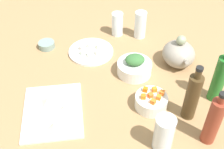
% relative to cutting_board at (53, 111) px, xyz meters
% --- Properties ---
extents(tabletop, '(1.90, 1.90, 0.03)m').
position_rel_cutting_board_xyz_m(tabletop, '(-0.12, 0.26, -0.02)').
color(tabletop, '#9C764D').
rests_on(tabletop, ground).
extents(cutting_board, '(0.30, 0.25, 0.01)m').
position_rel_cutting_board_xyz_m(cutting_board, '(0.00, 0.00, 0.00)').
color(cutting_board, silver).
rests_on(cutting_board, tabletop).
extents(plate_tofu, '(0.22, 0.22, 0.01)m').
position_rel_cutting_board_xyz_m(plate_tofu, '(-0.35, 0.20, 0.00)').
color(plate_tofu, white).
rests_on(plate_tofu, tabletop).
extents(bowl_greens, '(0.16, 0.16, 0.06)m').
position_rel_cutting_board_xyz_m(bowl_greens, '(-0.16, 0.38, 0.02)').
color(bowl_greens, white).
rests_on(bowl_greens, tabletop).
extents(bowl_carrots, '(0.13, 0.13, 0.06)m').
position_rel_cutting_board_xyz_m(bowl_carrots, '(0.05, 0.39, 0.02)').
color(bowl_carrots, white).
rests_on(bowl_carrots, tabletop).
extents(bowl_small_side, '(0.08, 0.08, 0.03)m').
position_rel_cutting_board_xyz_m(bowl_small_side, '(-0.44, -0.01, 0.01)').
color(bowl_small_side, gray).
rests_on(bowl_small_side, tabletop).
extents(teapot, '(0.18, 0.15, 0.16)m').
position_rel_cutting_board_xyz_m(teapot, '(-0.19, 0.59, 0.06)').
color(teapot, gray).
rests_on(teapot, tabletop).
extents(bottle_0, '(0.05, 0.05, 0.24)m').
position_rel_cutting_board_xyz_m(bottle_0, '(0.24, 0.54, 0.10)').
color(bottle_0, maroon).
rests_on(bottle_0, tabletop).
extents(bottle_1, '(0.05, 0.05, 0.25)m').
position_rel_cutting_board_xyz_m(bottle_1, '(0.12, 0.52, 0.10)').
color(bottle_1, '#47341B').
rests_on(bottle_1, tabletop).
extents(bottle_2, '(0.05, 0.05, 0.25)m').
position_rel_cutting_board_xyz_m(bottle_2, '(0.05, 0.66, 0.10)').
color(bottle_2, '#226E26').
rests_on(bottle_2, tabletop).
extents(drinking_glass_0, '(0.07, 0.07, 0.14)m').
position_rel_cutting_board_xyz_m(drinking_glass_0, '(0.23, 0.37, 0.07)').
color(drinking_glass_0, white).
rests_on(drinking_glass_0, tabletop).
extents(drinking_glass_1, '(0.06, 0.06, 0.14)m').
position_rel_cutting_board_xyz_m(drinking_glass_1, '(-0.44, 0.48, 0.07)').
color(drinking_glass_1, white).
rests_on(drinking_glass_1, tabletop).
extents(drinking_glass_2, '(0.06, 0.06, 0.13)m').
position_rel_cutting_board_xyz_m(drinking_glass_2, '(-0.49, 0.37, 0.06)').
color(drinking_glass_2, white).
rests_on(drinking_glass_2, tabletop).
extents(carrot_cube_0, '(0.03, 0.03, 0.02)m').
position_rel_cutting_board_xyz_m(carrot_cube_0, '(0.08, 0.38, 0.06)').
color(carrot_cube_0, orange).
rests_on(carrot_cube_0, bowl_carrots).
extents(carrot_cube_1, '(0.02, 0.02, 0.02)m').
position_rel_cutting_board_xyz_m(carrot_cube_1, '(0.01, 0.37, 0.06)').
color(carrot_cube_1, orange).
rests_on(carrot_cube_1, bowl_carrots).
extents(carrot_cube_2, '(0.02, 0.02, 0.02)m').
position_rel_cutting_board_xyz_m(carrot_cube_2, '(0.06, 0.41, 0.06)').
color(carrot_cube_2, orange).
rests_on(carrot_cube_2, bowl_carrots).
extents(carrot_cube_3, '(0.02, 0.02, 0.02)m').
position_rel_cutting_board_xyz_m(carrot_cube_3, '(0.05, 0.35, 0.06)').
color(carrot_cube_3, orange).
rests_on(carrot_cube_3, bowl_carrots).
extents(carrot_cube_4, '(0.02, 0.02, 0.02)m').
position_rel_cutting_board_xyz_m(carrot_cube_4, '(0.02, 0.41, 0.06)').
color(carrot_cube_4, orange).
rests_on(carrot_cube_4, bowl_carrots).
extents(carrot_cube_5, '(0.02, 0.02, 0.02)m').
position_rel_cutting_board_xyz_m(carrot_cube_5, '(0.04, 0.38, 0.06)').
color(carrot_cube_5, orange).
rests_on(carrot_cube_5, bowl_carrots).
extents(carrot_cube_6, '(0.03, 0.03, 0.02)m').
position_rel_cutting_board_xyz_m(carrot_cube_6, '(0.04, 0.43, 0.06)').
color(carrot_cube_6, orange).
rests_on(carrot_cube_6, bowl_carrots).
extents(chopped_greens_mound, '(0.08, 0.10, 0.04)m').
position_rel_cutting_board_xyz_m(chopped_greens_mound, '(-0.16, 0.38, 0.07)').
color(chopped_greens_mound, '#376935').
rests_on(chopped_greens_mound, bowl_greens).
extents(tofu_cube_0, '(0.03, 0.03, 0.02)m').
position_rel_cutting_board_xyz_m(tofu_cube_0, '(-0.37, 0.24, 0.02)').
color(tofu_cube_0, silver).
rests_on(tofu_cube_0, plate_tofu).
extents(tofu_cube_1, '(0.02, 0.02, 0.02)m').
position_rel_cutting_board_xyz_m(tofu_cube_1, '(-0.31, 0.19, 0.02)').
color(tofu_cube_1, white).
rests_on(tofu_cube_1, plate_tofu).
extents(tofu_cube_2, '(0.03, 0.03, 0.02)m').
position_rel_cutting_board_xyz_m(tofu_cube_2, '(-0.38, 0.20, 0.02)').
color(tofu_cube_2, white).
rests_on(tofu_cube_2, plate_tofu).
extents(tofu_cube_3, '(0.02, 0.02, 0.02)m').
position_rel_cutting_board_xyz_m(tofu_cube_3, '(-0.32, 0.23, 0.02)').
color(tofu_cube_3, white).
rests_on(tofu_cube_3, plate_tofu).
extents(tofu_cube_4, '(0.03, 0.03, 0.02)m').
position_rel_cutting_board_xyz_m(tofu_cube_4, '(-0.33, 0.16, 0.02)').
color(tofu_cube_4, white).
rests_on(tofu_cube_4, plate_tofu).
extents(tofu_cube_5, '(0.03, 0.03, 0.02)m').
position_rel_cutting_board_xyz_m(tofu_cube_5, '(-0.37, 0.16, 0.02)').
color(tofu_cube_5, silver).
rests_on(tofu_cube_5, plate_tofu).
extents(dumpling_0, '(0.05, 0.05, 0.02)m').
position_rel_cutting_board_xyz_m(dumpling_0, '(0.01, -0.03, 0.02)').
color(dumpling_0, beige).
rests_on(dumpling_0, cutting_board).
extents(dumpling_1, '(0.08, 0.08, 0.02)m').
position_rel_cutting_board_xyz_m(dumpling_1, '(-0.04, -0.01, 0.02)').
color(dumpling_1, beige).
rests_on(dumpling_1, cutting_board).
extents(dumpling_2, '(0.05, 0.05, 0.03)m').
position_rel_cutting_board_xyz_m(dumpling_2, '(0.09, 0.00, 0.02)').
color(dumpling_2, beige).
rests_on(dumpling_2, cutting_board).
extents(dumpling_3, '(0.07, 0.07, 0.03)m').
position_rel_cutting_board_xyz_m(dumpling_3, '(-0.09, 0.04, 0.02)').
color(dumpling_3, beige).
rests_on(dumpling_3, cutting_board).
extents(dumpling_4, '(0.05, 0.05, 0.03)m').
position_rel_cutting_board_xyz_m(dumpling_4, '(0.01, 0.05, 0.02)').
color(dumpling_4, beige).
rests_on(dumpling_4, cutting_board).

